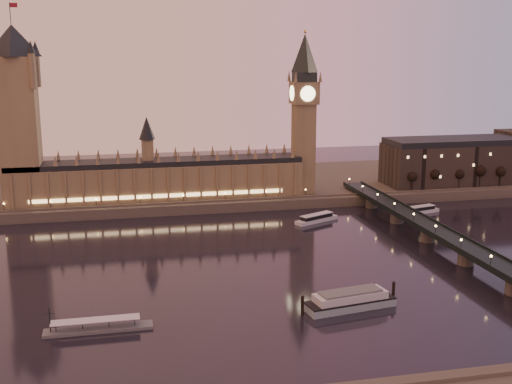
# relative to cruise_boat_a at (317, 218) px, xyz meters

# --- Properties ---
(ground) EXTENTS (700.00, 700.00, 0.00)m
(ground) POSITION_rel_cruise_boat_a_xyz_m (-47.29, -68.96, -2.03)
(ground) COLOR black
(ground) RESTS_ON ground
(far_embankment) EXTENTS (560.00, 130.00, 6.00)m
(far_embankment) POSITION_rel_cruise_boat_a_xyz_m (-17.29, 96.04, 0.97)
(far_embankment) COLOR #423D35
(far_embankment) RESTS_ON ground
(palace_of_westminster) EXTENTS (180.00, 26.62, 52.00)m
(palace_of_westminster) POSITION_rel_cruise_boat_a_xyz_m (-87.42, 52.03, 19.67)
(palace_of_westminster) COLOR brown
(palace_of_westminster) RESTS_ON ground
(victoria_tower) EXTENTS (31.68, 31.68, 118.00)m
(victoria_tower) POSITION_rel_cruise_boat_a_xyz_m (-167.29, 52.04, 63.76)
(victoria_tower) COLOR brown
(victoria_tower) RESTS_ON ground
(big_ben) EXTENTS (17.68, 17.68, 104.00)m
(big_ben) POSITION_rel_cruise_boat_a_xyz_m (6.69, 52.03, 61.92)
(big_ben) COLOR brown
(big_ben) RESTS_ON ground
(westminster_bridge) EXTENTS (13.20, 260.00, 15.30)m
(westminster_bridge) POSITION_rel_cruise_boat_a_xyz_m (44.32, -68.96, 3.48)
(westminster_bridge) COLOR black
(westminster_bridge) RESTS_ON ground
(city_block) EXTENTS (155.00, 45.00, 34.00)m
(city_block) POSITION_rel_cruise_boat_a_xyz_m (147.64, 61.97, 20.21)
(city_block) COLOR black
(city_block) RESTS_ON ground
(bare_tree_0) EXTENTS (6.58, 6.58, 13.38)m
(bare_tree_0) POSITION_rel_cruise_boat_a_xyz_m (76.78, 40.04, 13.97)
(bare_tree_0) COLOR black
(bare_tree_0) RESTS_ON ground
(bare_tree_1) EXTENTS (6.58, 6.58, 13.38)m
(bare_tree_1) POSITION_rel_cruise_boat_a_xyz_m (93.89, 40.04, 13.97)
(bare_tree_1) COLOR black
(bare_tree_1) RESTS_ON ground
(bare_tree_2) EXTENTS (6.58, 6.58, 13.38)m
(bare_tree_2) POSITION_rel_cruise_boat_a_xyz_m (111.00, 40.04, 13.97)
(bare_tree_2) COLOR black
(bare_tree_2) RESTS_ON ground
(bare_tree_3) EXTENTS (6.58, 6.58, 13.38)m
(bare_tree_3) POSITION_rel_cruise_boat_a_xyz_m (128.12, 40.04, 13.97)
(bare_tree_3) COLOR black
(bare_tree_3) RESTS_ON ground
(bare_tree_4) EXTENTS (6.58, 6.58, 13.38)m
(bare_tree_4) POSITION_rel_cruise_boat_a_xyz_m (145.23, 40.04, 13.97)
(bare_tree_4) COLOR black
(bare_tree_4) RESTS_ON ground
(cruise_boat_a) EXTENTS (28.61, 18.39, 4.61)m
(cruise_boat_a) POSITION_rel_cruise_boat_a_xyz_m (0.00, 0.00, 0.00)
(cruise_boat_a) COLOR silver
(cruise_boat_a) RESTS_ON ground
(cruise_boat_b) EXTENTS (24.83, 11.87, 4.45)m
(cruise_boat_b) POSITION_rel_cruise_boat_a_xyz_m (68.77, 6.18, -0.07)
(cruise_boat_b) COLOR silver
(cruise_boat_b) RESTS_ON ground
(moored_barge) EXTENTS (40.76, 15.50, 7.56)m
(moored_barge) POSITION_rel_cruise_boat_a_xyz_m (-26.15, -125.46, 1.16)
(moored_barge) COLOR #829AA5
(moored_barge) RESTS_ON ground
(pontoon_pier) EXTENTS (38.10, 6.35, 10.16)m
(pontoon_pier) POSITION_rel_cruise_boat_a_xyz_m (-120.88, -125.87, -0.94)
(pontoon_pier) COLOR #595B5E
(pontoon_pier) RESTS_ON ground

